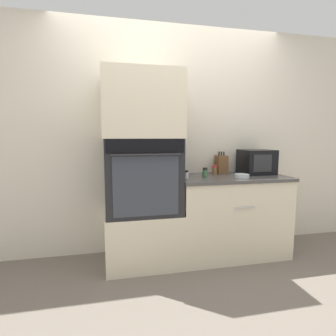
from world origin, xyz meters
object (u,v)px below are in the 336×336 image
Objects in this scene: knife_block at (221,164)px; condiment_jar_near at (205,172)px; condiment_jar_far at (215,170)px; microwave at (256,162)px; condiment_jar_back at (205,173)px; wall_oven at (142,175)px; condiment_jar_mid at (186,175)px; bowl at (242,176)px.

condiment_jar_near is (-0.24, -0.12, -0.07)m from knife_block.
knife_block reaches higher than condiment_jar_far.
microwave is at bearing -8.03° from condiment_jar_far.
knife_block is 0.37m from condiment_jar_back.
wall_oven is 0.44m from condiment_jar_mid.
condiment_jar_mid is at bearing -168.65° from condiment_jar_back.
wall_oven is 0.96m from knife_block.
wall_oven is at bearing -172.42° from condiment_jar_near.
condiment_jar_back is at bearing -169.91° from microwave.
condiment_jar_back is at bearing -108.58° from condiment_jar_near.
condiment_jar_back reaches higher than condiment_jar_near.
microwave is 1.39× the size of knife_block.
knife_block is at bearing 103.33° from bowl.
wall_oven reaches higher than microwave.
wall_oven is 7.47× the size of condiment_jar_far.
wall_oven reaches higher than condiment_jar_near.
bowl is 0.58m from condiment_jar_mid.
microwave is 3.49× the size of condiment_jar_back.
bowl is at bearing -7.45° from wall_oven.
microwave is at bearing 10.09° from condiment_jar_back.
condiment_jar_near is 0.79× the size of condiment_jar_far.
condiment_jar_near is at bearing 71.42° from condiment_jar_back.
knife_block is 0.13m from condiment_jar_far.
condiment_jar_back reaches higher than condiment_jar_mid.
condiment_jar_near is (0.69, 0.09, 0.00)m from wall_oven.
wall_oven is at bearing 177.77° from condiment_jar_back.
microwave is 0.49m from condiment_jar_far.
condiment_jar_back reaches higher than condiment_jar_far.
condiment_jar_near is at bearing -153.39° from knife_block.
condiment_jar_near is 0.12m from condiment_jar_back.
condiment_jar_far is (-0.10, -0.06, -0.06)m from knife_block.
wall_oven is 2.94× the size of knife_block.
condiment_jar_near is at bearing 32.31° from condiment_jar_mid.
knife_block is at bearing 161.84° from microwave.
bowl is 1.79× the size of condiment_jar_mid.
bowl is at bearing -57.68° from condiment_jar_far.
condiment_jar_far is at bearing 29.89° from condiment_jar_mid.
condiment_jar_back is (-0.28, -0.24, -0.06)m from knife_block.
bowl is 1.88× the size of condiment_jar_near.
microwave is 0.67m from condiment_jar_back.
microwave is 3.53× the size of condiment_jar_far.
microwave reaches higher than condiment_jar_back.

